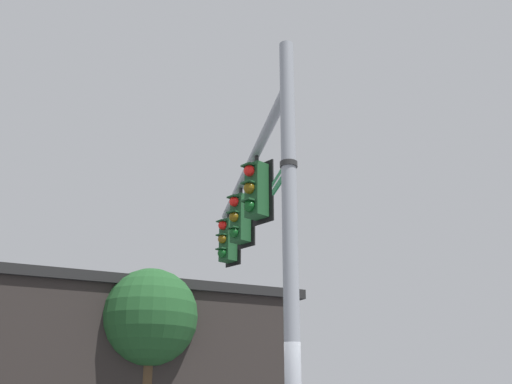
# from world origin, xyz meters

# --- Properties ---
(signal_pole) EXTENTS (0.22, 0.22, 7.11)m
(signal_pole) POSITION_xyz_m (0.00, 0.00, 3.56)
(signal_pole) COLOR gray
(signal_pole) RESTS_ON ground
(mast_arm) EXTENTS (5.79, 3.71, 0.18)m
(mast_arm) POSITION_xyz_m (2.85, -1.78, 6.31)
(mast_arm) COLOR gray
(traffic_light_nearest_pole) EXTENTS (0.54, 0.49, 1.31)m
(traffic_light_nearest_pole) POSITION_xyz_m (2.08, -1.28, 5.52)
(traffic_light_nearest_pole) COLOR black
(traffic_light_mid_inner) EXTENTS (0.54, 0.49, 1.31)m
(traffic_light_mid_inner) POSITION_xyz_m (3.64, -2.25, 5.52)
(traffic_light_mid_inner) COLOR black
(traffic_light_mid_outer) EXTENTS (0.54, 0.49, 1.31)m
(traffic_light_mid_outer) POSITION_xyz_m (5.20, -3.23, 5.52)
(traffic_light_mid_outer) COLOR black
(street_name_sign) EXTENTS (1.04, 0.71, 0.22)m
(street_name_sign) POSITION_xyz_m (0.27, -0.17, 5.05)
(street_name_sign) COLOR #147238
(storefront_building) EXTENTS (10.82, 13.66, 5.30)m
(storefront_building) POSITION_xyz_m (12.84, -3.95, 2.66)
(storefront_building) COLOR #282321
(storefront_building) RESTS_ON ground
(tree_by_storefront) EXTENTS (2.83, 2.83, 5.55)m
(tree_by_storefront) POSITION_xyz_m (9.39, -3.82, 4.08)
(tree_by_storefront) COLOR #4C3823
(tree_by_storefront) RESTS_ON ground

